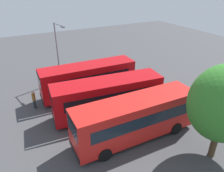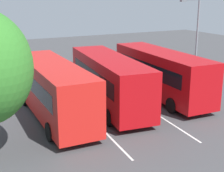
{
  "view_description": "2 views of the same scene",
  "coord_description": "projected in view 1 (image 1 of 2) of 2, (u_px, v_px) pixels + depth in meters",
  "views": [
    {
      "loc": [
        7.39,
        15.03,
        11.31
      ],
      "look_at": [
        -1.41,
        -1.37,
        1.85
      ],
      "focal_mm": 34.16,
      "sensor_mm": 36.0,
      "label": 1
    },
    {
      "loc": [
        -19.18,
        9.74,
        7.43
      ],
      "look_at": [
        -0.26,
        0.01,
        1.43
      ],
      "focal_mm": 53.19,
      "sensor_mm": 36.0,
      "label": 2
    }
  ],
  "objects": [
    {
      "name": "ground_plane",
      "position": [
        106.0,
        113.0,
        20.05
      ],
      "size": [
        71.67,
        71.67,
        0.0
      ],
      "primitive_type": "plane",
      "color": "#424244"
    },
    {
      "name": "bus_far_left",
      "position": [
        88.0,
        79.0,
        22.43
      ],
      "size": [
        10.01,
        2.93,
        3.38
      ],
      "rotation": [
        0.0,
        0.0,
        -0.05
      ],
      "color": "#B70C11",
      "rests_on": "ground"
    },
    {
      "name": "pedestrian",
      "position": [
        34.0,
        98.0,
        20.25
      ],
      "size": [
        0.45,
        0.45,
        1.83
      ],
      "rotation": [
        0.0,
        0.0,
        3.78
      ],
      "color": "#232833",
      "rests_on": "ground"
    },
    {
      "name": "bus_center_right",
      "position": [
        135.0,
        117.0,
        16.17
      ],
      "size": [
        9.97,
        2.78,
        3.38
      ],
      "rotation": [
        0.0,
        0.0,
        -0.02
      ],
      "color": "red",
      "rests_on": "ground"
    },
    {
      "name": "bus_center_left",
      "position": [
        108.0,
        96.0,
        19.13
      ],
      "size": [
        10.12,
        3.59,
        3.38
      ],
      "rotation": [
        0.0,
        0.0,
        -0.12
      ],
      "color": "#B70C11",
      "rests_on": "ground"
    },
    {
      "name": "lane_stripe_inner_left",
      "position": [
        116.0,
        124.0,
        18.44
      ],
      "size": [
        14.86,
        1.27,
        0.01
      ],
      "primitive_type": "cube",
      "rotation": [
        0.0,
        0.0,
        -0.08
      ],
      "color": "silver",
      "rests_on": "ground"
    },
    {
      "name": "lane_stripe_outer_left",
      "position": [
        97.0,
        103.0,
        21.64
      ],
      "size": [
        14.86,
        1.27,
        0.01
      ],
      "primitive_type": "cube",
      "rotation": [
        0.0,
        0.0,
        -0.08
      ],
      "color": "silver",
      "rests_on": "ground"
    },
    {
      "name": "street_lamp",
      "position": [
        58.0,
        49.0,
        24.24
      ],
      "size": [
        0.61,
        2.3,
        7.02
      ],
      "rotation": [
        0.0,
        0.0,
        1.77
      ],
      "color": "gray",
      "rests_on": "ground"
    }
  ]
}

